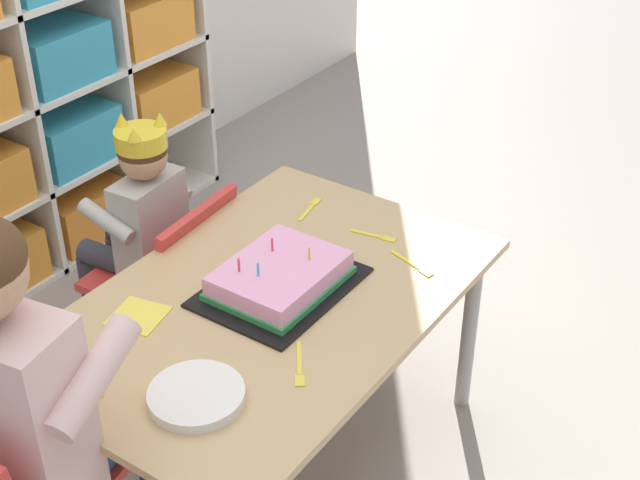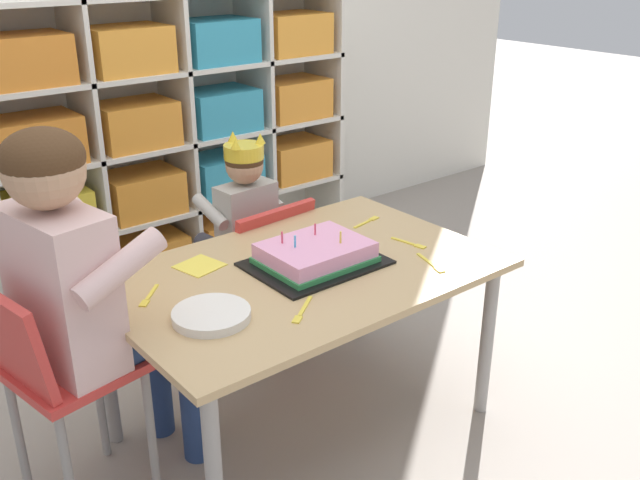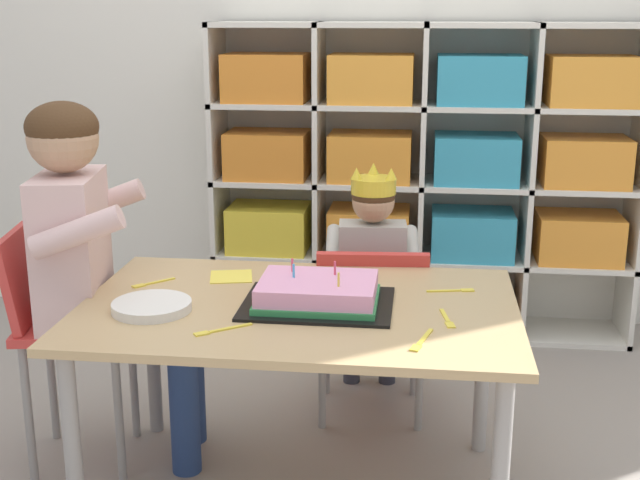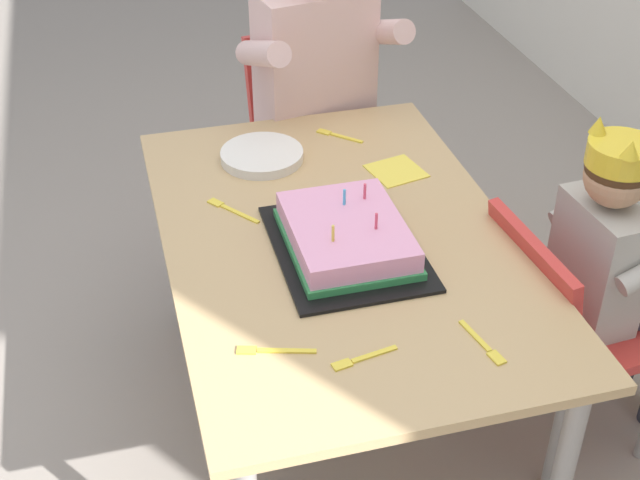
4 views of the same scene
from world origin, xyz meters
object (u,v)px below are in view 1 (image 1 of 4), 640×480
at_px(child_with_crown, 138,216).
at_px(fork_near_child_seat, 300,366).
at_px(classroom_chair_blue, 172,270).
at_px(fork_by_napkin, 376,236).
at_px(fork_beside_plate_stack, 414,265).
at_px(birthday_cake_on_tray, 279,278).
at_px(fork_scattered_mid_table, 99,380).
at_px(paper_plate_stack, 196,396).
at_px(fork_at_table_front_edge, 311,208).
at_px(adult_helper_seated, 27,385).
at_px(activity_table, 268,318).

height_order(child_with_crown, fork_near_child_seat, child_with_crown).
height_order(classroom_chair_blue, fork_by_napkin, classroom_chair_blue).
bearing_deg(classroom_chair_blue, fork_beside_plate_stack, 98.37).
xyz_separation_m(birthday_cake_on_tray, fork_scattered_mid_table, (-0.48, 0.11, -0.03)).
relative_size(classroom_chair_blue, fork_by_napkin, 4.65).
xyz_separation_m(paper_plate_stack, fork_near_child_seat, (0.20, -0.11, -0.01)).
distance_m(classroom_chair_blue, fork_at_table_front_edge, 0.44).
xyz_separation_m(adult_helper_seated, fork_by_napkin, (0.97, -0.20, -0.10)).
height_order(activity_table, birthday_cake_on_tray, birthday_cake_on_tray).
distance_m(classroom_chair_blue, fork_near_child_seat, 0.77).
bearing_deg(activity_table, adult_helper_seated, 167.89).
bearing_deg(fork_at_table_front_edge, birthday_cake_on_tray, 11.70).
bearing_deg(birthday_cake_on_tray, activity_table, -175.83).
xyz_separation_m(child_with_crown, fork_at_table_front_edge, (0.25, -0.42, 0.05)).
height_order(activity_table, fork_scattered_mid_table, fork_scattered_mid_table).
bearing_deg(adult_helper_seated, activity_table, -112.03).
xyz_separation_m(classroom_chair_blue, fork_at_table_front_edge, (0.24, -0.31, 0.19)).
distance_m(classroom_chair_blue, fork_by_napkin, 0.61).
bearing_deg(child_with_crown, fork_scattered_mid_table, 33.80).
bearing_deg(fork_at_table_front_edge, paper_plate_stack, 6.35).
height_order(birthday_cake_on_tray, fork_by_napkin, birthday_cake_on_tray).
xyz_separation_m(classroom_chair_blue, birthday_cake_on_tray, (-0.11, -0.47, 0.22)).
height_order(classroom_chair_blue, child_with_crown, child_with_crown).
xyz_separation_m(fork_scattered_mid_table, fork_near_child_seat, (0.27, -0.32, 0.00)).
bearing_deg(fork_beside_plate_stack, classroom_chair_blue, 29.02).
height_order(fork_at_table_front_edge, fork_beside_plate_stack, same).
bearing_deg(fork_near_child_seat, classroom_chair_blue, 28.11).
height_order(adult_helper_seated, birthday_cake_on_tray, adult_helper_seated).
bearing_deg(classroom_chair_blue, fork_by_napkin, 107.53).
relative_size(activity_table, paper_plate_stack, 5.61).
bearing_deg(fork_near_child_seat, activity_table, 15.88).
xyz_separation_m(classroom_chair_blue, fork_scattered_mid_table, (-0.59, -0.35, 0.19)).
bearing_deg(child_with_crown, fork_at_table_front_edge, 116.14).
relative_size(classroom_chair_blue, paper_plate_stack, 2.95).
relative_size(classroom_chair_blue, fork_scattered_mid_table, 5.80).
xyz_separation_m(activity_table, birthday_cake_on_tray, (0.05, 0.00, 0.09)).
bearing_deg(fork_at_table_front_edge, fork_scattered_mid_table, -8.96).
bearing_deg(classroom_chair_blue, birthday_cake_on_tray, 72.26).
bearing_deg(fork_scattered_mid_table, fork_at_table_front_edge, -42.65).
relative_size(activity_table, fork_scattered_mid_table, 11.04).
relative_size(fork_by_napkin, fork_beside_plate_stack, 0.90).
bearing_deg(fork_near_child_seat, fork_by_napkin, -22.40).
bearing_deg(paper_plate_stack, activity_table, 14.36).
distance_m(birthday_cake_on_tray, fork_scattered_mid_table, 0.49).
bearing_deg(paper_plate_stack, fork_at_table_front_edge, 18.00).
height_order(paper_plate_stack, fork_near_child_seat, paper_plate_stack).
height_order(adult_helper_seated, fork_by_napkin, adult_helper_seated).
bearing_deg(fork_beside_plate_stack, birthday_cake_on_tray, 66.58).
bearing_deg(birthday_cake_on_tray, classroom_chair_blue, 76.58).
relative_size(fork_at_table_front_edge, fork_beside_plate_stack, 0.92).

